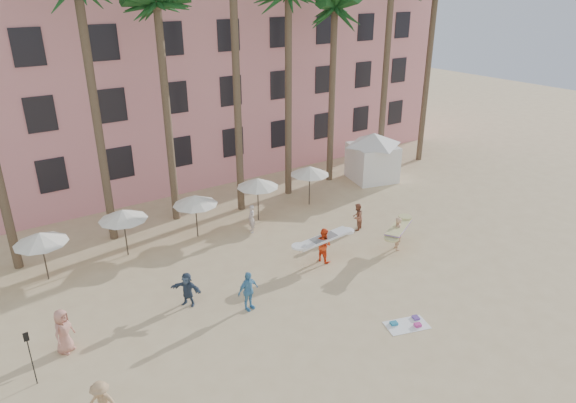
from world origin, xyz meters
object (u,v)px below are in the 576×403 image
at_px(pink_hotel, 210,56).
at_px(carrier_white, 324,244).
at_px(cabana, 373,152).
at_px(carrier_yellow, 398,232).

xyz_separation_m(pink_hotel, carrier_white, (-3.82, -19.75, -7.02)).
bearing_deg(cabana, carrier_yellow, -125.71).
distance_m(cabana, carrier_yellow, 10.89).
relative_size(pink_hotel, carrier_white, 11.20).
height_order(pink_hotel, carrier_yellow, pink_hotel).
height_order(cabana, carrier_yellow, cabana).
relative_size(cabana, carrier_yellow, 1.89).
relative_size(carrier_yellow, carrier_white, 0.93).
height_order(pink_hotel, cabana, pink_hotel).
xyz_separation_m(cabana, carrier_white, (-10.41, -7.53, -1.08)).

